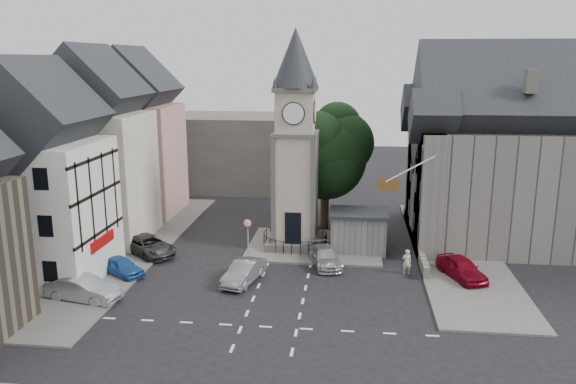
# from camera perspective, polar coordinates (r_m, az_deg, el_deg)

# --- Properties ---
(ground) EXTENTS (120.00, 120.00, 0.00)m
(ground) POSITION_cam_1_polar(r_m,az_deg,el_deg) (35.99, -0.61, -9.62)
(ground) COLOR black
(ground) RESTS_ON ground
(pavement_west) EXTENTS (6.00, 30.00, 0.14)m
(pavement_west) POSITION_cam_1_polar(r_m,az_deg,el_deg) (44.55, -15.84, -5.45)
(pavement_west) COLOR #595651
(pavement_west) RESTS_ON ground
(pavement_east) EXTENTS (6.00, 26.00, 0.14)m
(pavement_east) POSITION_cam_1_polar(r_m,az_deg,el_deg) (43.89, 16.58, -5.78)
(pavement_east) COLOR #595651
(pavement_east) RESTS_ON ground
(central_island) EXTENTS (10.00, 8.00, 0.16)m
(central_island) POSITION_cam_1_polar(r_m,az_deg,el_deg) (43.27, 2.70, -5.48)
(central_island) COLOR #595651
(central_island) RESTS_ON ground
(road_markings) EXTENTS (20.00, 8.00, 0.01)m
(road_markings) POSITION_cam_1_polar(r_m,az_deg,el_deg) (31.05, -1.92, -13.55)
(road_markings) COLOR silver
(road_markings) RESTS_ON ground
(clock_tower) EXTENTS (4.86, 4.86, 16.25)m
(clock_tower) POSITION_cam_1_polar(r_m,az_deg,el_deg) (41.49, 0.75, 5.15)
(clock_tower) COLOR #4C4944
(clock_tower) RESTS_ON ground
(stone_shelter) EXTENTS (4.30, 3.30, 3.08)m
(stone_shelter) POSITION_cam_1_polar(r_m,az_deg,el_deg) (42.26, 7.16, -3.94)
(stone_shelter) COLOR #635F5B
(stone_shelter) RESTS_ON ground
(town_tree) EXTENTS (7.20, 7.20, 10.80)m
(town_tree) POSITION_cam_1_polar(r_m,az_deg,el_deg) (46.46, 3.84, 4.58)
(town_tree) COLOR black
(town_tree) RESTS_ON ground
(warning_sign_post) EXTENTS (0.70, 0.19, 2.85)m
(warning_sign_post) POSITION_cam_1_polar(r_m,az_deg,el_deg) (40.82, -4.13, -3.80)
(warning_sign_post) COLOR black
(warning_sign_post) RESTS_ON ground
(terrace_pink) EXTENTS (8.10, 7.60, 12.80)m
(terrace_pink) POSITION_cam_1_polar(r_m,az_deg,el_deg) (53.21, -15.24, 4.84)
(terrace_pink) COLOR tan
(terrace_pink) RESTS_ON ground
(terrace_cream) EXTENTS (8.10, 7.60, 12.80)m
(terrace_cream) POSITION_cam_1_polar(r_m,az_deg,el_deg) (45.97, -18.89, 3.30)
(terrace_cream) COLOR beige
(terrace_cream) RESTS_ON ground
(terrace_tudor) EXTENTS (8.10, 7.60, 12.00)m
(terrace_tudor) POSITION_cam_1_polar(r_m,az_deg,el_deg) (39.11, -23.79, 0.62)
(terrace_tudor) COLOR silver
(terrace_tudor) RESTS_ON ground
(backdrop_west) EXTENTS (20.00, 10.00, 8.00)m
(backdrop_west) POSITION_cam_1_polar(r_m,az_deg,el_deg) (63.77, -8.20, 4.18)
(backdrop_west) COLOR #4C4944
(backdrop_west) RESTS_ON ground
(east_building) EXTENTS (14.40, 11.40, 12.60)m
(east_building) POSITION_cam_1_polar(r_m,az_deg,el_deg) (45.98, 20.89, 2.74)
(east_building) COLOR #635F5B
(east_building) RESTS_ON ground
(east_boundary_wall) EXTENTS (0.40, 16.00, 0.90)m
(east_boundary_wall) POSITION_cam_1_polar(r_m,az_deg,el_deg) (45.25, 12.69, -4.46)
(east_boundary_wall) COLOR #635F5B
(east_boundary_wall) RESTS_ON ground
(flagpole) EXTENTS (3.68, 0.10, 2.74)m
(flagpole) POSITION_cam_1_polar(r_m,az_deg,el_deg) (37.72, 12.30, 2.29)
(flagpole) COLOR white
(flagpole) RESTS_ON ground
(car_west_blue) EXTENTS (3.88, 3.25, 1.25)m
(car_west_blue) POSITION_cam_1_polar(r_m,az_deg,el_deg) (39.18, -16.57, -7.25)
(car_west_blue) COLOR #1B5199
(car_west_blue) RESTS_ON ground
(car_west_silver) EXTENTS (4.75, 2.41, 1.49)m
(car_west_silver) POSITION_cam_1_polar(r_m,az_deg,el_deg) (35.96, -20.08, -9.21)
(car_west_silver) COLOR #979B9E
(car_west_silver) RESTS_ON ground
(car_west_grey) EXTENTS (5.34, 5.02, 1.40)m
(car_west_grey) POSITION_cam_1_polar(r_m,az_deg,el_deg) (42.62, -13.99, -5.30)
(car_west_grey) COLOR #2F2F31
(car_west_grey) RESTS_ON ground
(car_island_silver) EXTENTS (2.47, 4.45, 1.39)m
(car_island_silver) POSITION_cam_1_polar(r_m,az_deg,el_deg) (36.56, -4.51, -8.10)
(car_island_silver) COLOR gray
(car_island_silver) RESTS_ON ground
(car_island_east) EXTENTS (2.88, 4.68, 1.27)m
(car_island_east) POSITION_cam_1_polar(r_m,az_deg,el_deg) (39.42, 3.78, -6.56)
(car_island_east) COLOR #A1A5A9
(car_island_east) RESTS_ON ground
(car_east_red) EXTENTS (3.20, 4.66, 1.47)m
(car_east_red) POSITION_cam_1_polar(r_m,az_deg,el_deg) (38.65, 17.23, -7.41)
(car_east_red) COLOR maroon
(car_east_red) RESTS_ON ground
(pedestrian) EXTENTS (0.69, 0.52, 1.72)m
(pedestrian) POSITION_cam_1_polar(r_m,az_deg,el_deg) (38.54, 11.96, -6.95)
(pedestrian) COLOR beige
(pedestrian) RESTS_ON ground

